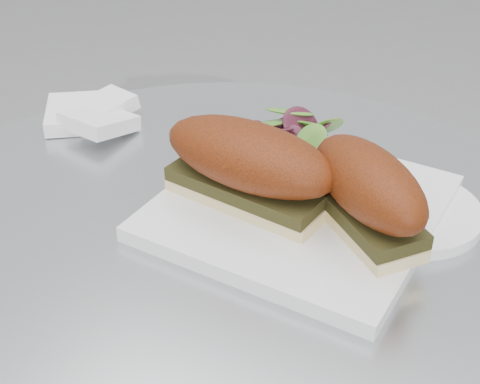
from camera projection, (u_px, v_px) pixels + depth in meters
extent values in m
cylinder|color=#A9ACB0|center=(225.00, 239.00, 0.65)|extent=(0.70, 0.70, 0.02)
cube|color=white|center=(300.00, 207.00, 0.67)|extent=(0.27, 0.27, 0.02)
cube|color=#F9EA9B|center=(249.00, 194.00, 0.66)|extent=(0.17, 0.08, 0.01)
cube|color=black|center=(249.00, 183.00, 0.65)|extent=(0.16, 0.08, 0.01)
ellipsoid|color=#662209|center=(249.00, 155.00, 0.63)|extent=(0.19, 0.10, 0.06)
cube|color=#F9EA9B|center=(363.00, 223.00, 0.62)|extent=(0.14, 0.12, 0.01)
cube|color=black|center=(365.00, 211.00, 0.61)|extent=(0.14, 0.12, 0.01)
ellipsoid|color=#662209|center=(369.00, 182.00, 0.59)|extent=(0.16, 0.15, 0.06)
cylinder|color=white|center=(409.00, 211.00, 0.66)|extent=(0.14, 0.14, 0.01)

